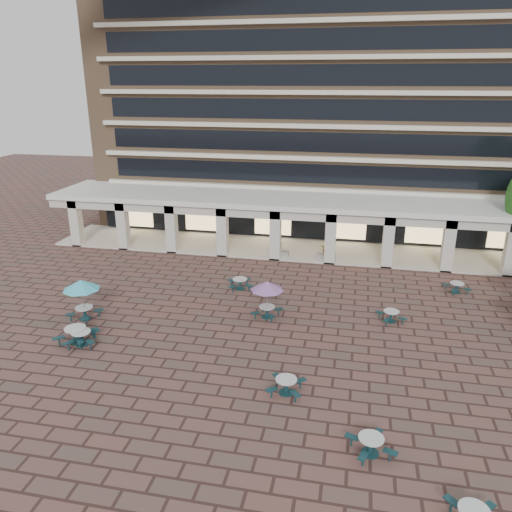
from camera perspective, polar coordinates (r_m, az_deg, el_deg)
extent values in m
plane|color=brown|center=(27.61, 2.21, -9.22)|extent=(120.00, 120.00, 0.00)
cube|color=#8D6D4F|center=(49.60, 7.52, 16.76)|extent=(40.00, 15.00, 22.00)
cube|color=beige|center=(42.73, 6.30, 7.57)|extent=(36.80, 0.50, 0.35)
cube|color=black|center=(42.71, 6.39, 9.34)|extent=(35.20, 0.05, 1.60)
cube|color=beige|center=(42.28, 6.43, 11.02)|extent=(36.80, 0.50, 0.35)
cube|color=black|center=(42.33, 6.53, 12.81)|extent=(35.20, 0.05, 1.60)
cube|color=beige|center=(41.98, 6.57, 14.53)|extent=(36.80, 0.50, 0.35)
cube|color=black|center=(42.11, 6.67, 16.32)|extent=(35.20, 0.05, 1.60)
cube|color=beige|center=(41.83, 6.71, 18.08)|extent=(36.80, 0.50, 0.35)
cube|color=black|center=(42.05, 6.82, 19.86)|extent=(35.20, 0.05, 1.60)
cube|color=beige|center=(41.85, 6.86, 21.64)|extent=(36.80, 0.50, 0.35)
cube|color=black|center=(42.15, 6.97, 23.39)|extent=(35.20, 0.05, 1.60)
cube|color=beige|center=(42.03, 7.02, 25.18)|extent=(36.80, 0.50, 0.35)
cube|color=black|center=(42.41, 7.13, 26.89)|extent=(35.20, 0.05, 1.60)
cube|color=white|center=(40.13, 5.89, 6.36)|extent=(42.00, 6.60, 0.40)
cube|color=beige|center=(37.48, 5.40, 4.73)|extent=(42.00, 0.30, 0.90)
cube|color=black|center=(43.32, 6.16, 4.07)|extent=(38.00, 0.15, 3.20)
cube|color=beige|center=(41.26, 5.69, 0.76)|extent=(42.00, 6.00, 0.12)
cube|color=beige|center=(44.36, -19.87, 3.63)|extent=(0.80, 0.80, 4.00)
cube|color=beige|center=(42.33, -14.96, 3.42)|extent=(0.80, 0.80, 4.00)
cube|color=beige|center=(40.65, -9.61, 3.16)|extent=(0.80, 0.80, 4.00)
cube|color=beige|center=(39.35, -3.85, 2.84)|extent=(0.80, 0.80, 4.00)
cube|color=beige|center=(38.47, 2.23, 2.48)|extent=(0.80, 0.80, 4.00)
cube|color=beige|center=(38.05, 8.52, 2.08)|extent=(0.80, 0.80, 4.00)
cube|color=beige|center=(38.09, 14.86, 1.65)|extent=(0.80, 0.80, 4.00)
cube|color=beige|center=(38.59, 21.12, 1.20)|extent=(0.80, 0.80, 4.00)
cube|color=beige|center=(39.54, 27.14, 0.75)|extent=(0.80, 0.80, 4.00)
cube|color=#FFD88C|center=(47.42, -13.54, 4.74)|extent=(3.20, 0.08, 2.40)
cube|color=#FFD88C|center=(45.12, -6.12, 4.43)|extent=(3.20, 0.08, 2.40)
cube|color=#FFD88C|center=(43.64, 1.94, 4.01)|extent=(3.20, 0.08, 2.40)
cube|color=#FFD88C|center=(43.06, 10.37, 3.48)|extent=(3.20, 0.08, 2.40)
cube|color=#FFD88C|center=(43.44, 18.84, 2.88)|extent=(3.20, 0.08, 2.40)
cube|color=#FFD88C|center=(44.73, 26.97, 2.24)|extent=(3.20, 0.08, 2.40)
cylinder|color=#153B3F|center=(28.77, -19.80, -9.17)|extent=(0.78, 0.78, 0.04)
cylinder|color=#153B3F|center=(28.61, -19.88, -8.56)|extent=(0.20, 0.20, 0.74)
cylinder|color=silver|center=(28.41, -19.98, -7.76)|extent=(1.12, 1.12, 0.06)
cube|color=#153B3F|center=(28.68, -18.20, -8.00)|extent=(0.67, 0.65, 0.06)
cylinder|color=#153B3F|center=(28.80, -18.14, -8.45)|extent=(0.09, 0.09, 0.47)
cube|color=#153B3F|center=(29.33, -20.27, -7.62)|extent=(0.65, 0.67, 0.06)
cylinder|color=#153B3F|center=(29.44, -20.21, -8.07)|extent=(0.09, 0.09, 0.47)
cube|color=#153B3F|center=(28.44, -21.64, -8.68)|extent=(0.67, 0.65, 0.06)
cylinder|color=#153B3F|center=(28.56, -21.57, -9.14)|extent=(0.09, 0.09, 0.47)
cube|color=#153B3F|center=(27.78, -19.52, -9.10)|extent=(0.65, 0.67, 0.06)
cylinder|color=#153B3F|center=(27.90, -19.46, -9.56)|extent=(0.09, 0.09, 0.47)
cylinder|color=#153B3F|center=(23.23, 3.45, -15.31)|extent=(0.68, 0.68, 0.04)
cylinder|color=#153B3F|center=(23.06, 3.46, -14.69)|extent=(0.17, 0.17, 0.64)
cylinder|color=silver|center=(22.85, 3.48, -13.89)|extent=(0.97, 0.97, 0.05)
cube|color=#153B3F|center=(23.35, 5.09, -13.95)|extent=(0.58, 0.55, 0.05)
cylinder|color=#153B3F|center=(23.47, 5.08, -14.40)|extent=(0.08, 0.08, 0.41)
cube|color=#153B3F|center=(23.54, 2.47, -13.58)|extent=(0.55, 0.58, 0.05)
cylinder|color=#153B3F|center=(23.66, 2.46, -14.03)|extent=(0.08, 0.08, 0.41)
cube|color=#153B3F|center=(22.68, 1.79, -15.00)|extent=(0.58, 0.55, 0.05)
cylinder|color=#153B3F|center=(22.80, 1.78, -15.47)|extent=(0.08, 0.08, 0.41)
cube|color=#153B3F|center=(22.48, 4.52, -15.40)|extent=(0.55, 0.58, 0.05)
cylinder|color=#153B3F|center=(22.61, 4.51, -15.87)|extent=(0.08, 0.08, 0.41)
cylinder|color=silver|center=(18.57, 23.68, -25.08)|extent=(0.98, 0.98, 0.05)
cube|color=#153B3F|center=(19.26, 24.98, -24.53)|extent=(0.58, 0.57, 0.05)
cylinder|color=#153B3F|center=(19.41, 24.88, -25.02)|extent=(0.08, 0.08, 0.41)
cube|color=#153B3F|center=(19.03, 21.50, -24.59)|extent=(0.57, 0.58, 0.05)
cylinder|color=#153B3F|center=(19.19, 21.40, -25.08)|extent=(0.08, 0.08, 0.41)
cylinder|color=#153B3F|center=(20.62, 12.89, -21.08)|extent=(0.68, 0.68, 0.04)
cylinder|color=#153B3F|center=(20.43, 12.96, -20.45)|extent=(0.17, 0.17, 0.64)
cylinder|color=silver|center=(20.18, 13.04, -19.60)|extent=(0.97, 0.97, 0.05)
cube|color=#153B3F|center=(20.92, 13.75, -19.03)|extent=(0.44, 0.59, 0.05)
cylinder|color=#153B3F|center=(21.06, 13.69, -19.51)|extent=(0.08, 0.08, 0.41)
cube|color=#153B3F|center=(20.55, 10.90, -19.62)|extent=(0.59, 0.44, 0.05)
cylinder|color=#153B3F|center=(20.69, 10.86, -20.10)|extent=(0.08, 0.08, 0.41)
cube|color=#153B3F|center=(19.81, 12.16, -21.46)|extent=(0.44, 0.59, 0.05)
cylinder|color=#153B3F|center=(19.95, 12.11, -21.94)|extent=(0.08, 0.08, 0.41)
cube|color=#153B3F|center=(20.20, 15.11, -20.80)|extent=(0.59, 0.44, 0.05)
cylinder|color=#153B3F|center=(20.34, 15.05, -21.27)|extent=(0.08, 0.08, 0.41)
cylinder|color=#153B3F|center=(31.16, -18.92, -6.78)|extent=(0.71, 0.71, 0.04)
cylinder|color=#153B3F|center=(31.03, -18.98, -6.26)|extent=(0.18, 0.18, 0.67)
cylinder|color=silver|center=(30.86, -19.06, -5.59)|extent=(1.01, 1.01, 0.05)
cube|color=#153B3F|center=(31.00, -17.55, -5.90)|extent=(0.62, 0.54, 0.05)
cylinder|color=#153B3F|center=(31.10, -17.51, -6.28)|extent=(0.08, 0.08, 0.42)
cube|color=#153B3F|center=(31.70, -19.09, -5.49)|extent=(0.54, 0.62, 0.05)
cylinder|color=#153B3F|center=(31.80, -19.04, -5.87)|extent=(0.08, 0.08, 0.42)
cube|color=#153B3F|center=(30.99, -20.46, -6.26)|extent=(0.62, 0.54, 0.05)
cylinder|color=#153B3F|center=(31.08, -20.41, -6.64)|extent=(0.08, 0.08, 0.42)
cube|color=#153B3F|center=(30.27, -18.91, -6.69)|extent=(0.54, 0.62, 0.05)
cylinder|color=#153B3F|center=(30.37, -18.86, -7.08)|extent=(0.08, 0.08, 0.42)
cylinder|color=gray|center=(30.67, -19.16, -4.78)|extent=(0.05, 0.05, 2.42)
cone|color=#41BBD5|center=(30.31, -19.36, -3.13)|extent=(2.12, 2.12, 0.56)
cylinder|color=#153B3F|center=(28.41, -19.23, -9.48)|extent=(0.71, 0.71, 0.04)
cylinder|color=#153B3F|center=(28.27, -19.31, -8.92)|extent=(0.18, 0.18, 0.67)
cylinder|color=silver|center=(28.08, -19.40, -8.19)|extent=(1.01, 1.01, 0.05)
cube|color=#153B3F|center=(28.57, -17.99, -8.19)|extent=(0.51, 0.63, 0.05)
cylinder|color=#153B3F|center=(28.68, -17.94, -8.60)|extent=(0.08, 0.08, 0.43)
cube|color=#153B3F|center=(28.83, -20.19, -8.20)|extent=(0.63, 0.51, 0.05)
cylinder|color=#153B3F|center=(28.94, -20.13, -8.61)|extent=(0.08, 0.08, 0.43)
cube|color=#153B3F|center=(27.88, -20.71, -9.26)|extent=(0.51, 0.63, 0.05)
cylinder|color=#153B3F|center=(27.99, -20.65, -9.68)|extent=(0.08, 0.08, 0.43)
cube|color=#153B3F|center=(27.61, -18.43, -9.26)|extent=(0.63, 0.51, 0.05)
cylinder|color=#153B3F|center=(27.72, -18.38, -9.69)|extent=(0.08, 0.08, 0.43)
cylinder|color=#153B3F|center=(29.71, 1.26, -6.97)|extent=(0.65, 0.65, 0.04)
cylinder|color=#153B3F|center=(29.58, 1.26, -6.47)|extent=(0.17, 0.17, 0.62)
cylinder|color=silver|center=(29.42, 1.27, -5.82)|extent=(0.93, 0.93, 0.05)
cube|color=#153B3F|center=(29.78, 2.58, -6.08)|extent=(0.57, 0.49, 0.05)
cylinder|color=#153B3F|center=(29.87, 2.57, -6.45)|extent=(0.07, 0.07, 0.39)
cube|color=#153B3F|center=(30.15, 0.77, -5.73)|extent=(0.49, 0.57, 0.05)
cylinder|color=#153B3F|center=(30.24, 0.76, -6.09)|extent=(0.07, 0.07, 0.39)
cube|color=#153B3F|center=(29.31, -0.07, -6.51)|extent=(0.57, 0.49, 0.05)
cylinder|color=#153B3F|center=(29.40, -0.07, -6.88)|extent=(0.07, 0.07, 0.39)
cube|color=#153B3F|center=(28.93, 1.79, -6.88)|extent=(0.49, 0.57, 0.05)
cylinder|color=#153B3F|center=(29.02, 1.78, -7.26)|extent=(0.07, 0.07, 0.39)
cylinder|color=gray|center=(29.23, 1.28, -5.04)|extent=(0.05, 0.05, 2.24)
cone|color=#8C5F9F|center=(28.88, 1.29, -3.44)|extent=(1.96, 1.96, 0.51)
cylinder|color=#153B3F|center=(33.57, -1.84, -3.74)|extent=(0.68, 0.68, 0.04)
cylinder|color=#153B3F|center=(33.45, -1.85, -3.26)|extent=(0.17, 0.17, 0.64)
cylinder|color=silver|center=(33.30, -1.86, -2.65)|extent=(0.97, 0.97, 0.05)
cube|color=#153B3F|center=(33.95, -1.04, -2.71)|extent=(0.48, 0.60, 0.05)
cylinder|color=#153B3F|center=(34.04, -1.04, -3.05)|extent=(0.08, 0.08, 0.41)
cube|color=#153B3F|center=(33.86, -2.84, -2.79)|extent=(0.60, 0.48, 0.05)
cylinder|color=#153B3F|center=(33.94, -2.84, -3.14)|extent=(0.08, 0.08, 0.41)
cube|color=#153B3F|center=(32.87, -2.68, -3.50)|extent=(0.48, 0.60, 0.05)
cylinder|color=#153B3F|center=(32.96, -2.68, -3.85)|extent=(0.08, 0.08, 0.41)
cube|color=#153B3F|center=(32.97, -0.83, -3.40)|extent=(0.60, 0.48, 0.05)
cylinder|color=#153B3F|center=(33.06, -0.83, -3.76)|extent=(0.08, 0.08, 0.41)
cylinder|color=#153B3F|center=(30.25, 15.12, -7.19)|extent=(0.62, 0.62, 0.04)
cylinder|color=#153B3F|center=(30.13, 15.17, -6.73)|extent=(0.16, 0.16, 0.59)
cylinder|color=silver|center=(29.98, 15.23, -6.12)|extent=(0.89, 0.89, 0.04)
cube|color=#153B3F|center=(30.69, 15.66, -6.08)|extent=(0.43, 0.55, 0.04)
cylinder|color=#153B3F|center=(30.77, 15.62, -6.42)|extent=(0.07, 0.07, 0.37)
cube|color=#153B3F|center=(30.30, 13.96, -6.26)|extent=(0.55, 0.43, 0.04)
cylinder|color=#153B3F|center=(30.39, 13.93, -6.60)|extent=(0.07, 0.07, 0.37)
cube|color=#153B3F|center=(29.50, 14.70, -7.06)|extent=(0.43, 0.55, 0.04)
cylinder|color=#153B3F|center=(29.59, 14.66, -7.41)|extent=(0.07, 0.07, 0.37)
cube|color=#153B3F|center=(29.90, 16.43, -6.86)|extent=(0.55, 0.43, 0.04)
cylinder|color=#153B3F|center=(29.99, 16.39, -7.21)|extent=(0.07, 0.07, 0.37)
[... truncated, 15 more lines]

